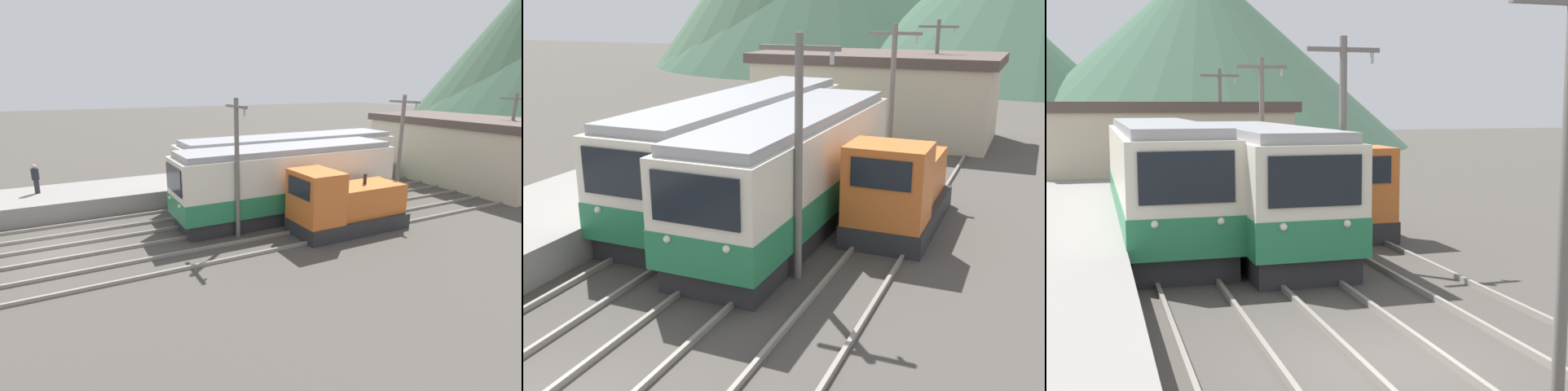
{
  "view_description": "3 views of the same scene",
  "coord_description": "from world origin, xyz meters",
  "views": [
    {
      "loc": [
        17.45,
        0.5,
        6.7
      ],
      "look_at": [
        1.49,
        8.7,
        1.71
      ],
      "focal_mm": 28.0,
      "sensor_mm": 36.0,
      "label": 1
    },
    {
      "loc": [
        7.01,
        -5.9,
        6.61
      ],
      "look_at": [
        0.88,
        8.48,
        1.81
      ],
      "focal_mm": 42.0,
      "sensor_mm": 36.0,
      "label": 2
    },
    {
      "loc": [
        -4.71,
        -10.73,
        4.37
      ],
      "look_at": [
        0.7,
        7.39,
        1.95
      ],
      "focal_mm": 50.0,
      "sensor_mm": 36.0,
      "label": 3
    }
  ],
  "objects": [
    {
      "name": "track_left",
      "position": [
        -2.6,
        0.0,
        0.07
      ],
      "size": [
        1.54,
        60.0,
        0.14
      ],
      "color": "gray",
      "rests_on": "ground"
    },
    {
      "name": "catenary_mast_distant",
      "position": [
        1.71,
        26.45,
        3.36
      ],
      "size": [
        2.0,
        0.2,
        6.1
      ],
      "color": "slate",
      "rests_on": "ground"
    },
    {
      "name": "ground_plane",
      "position": [
        0.0,
        0.0,
        0.0
      ],
      "size": [
        200.0,
        200.0,
        0.0
      ],
      "primitive_type": "plane",
      "color": "#47423D"
    },
    {
      "name": "station_building",
      "position": [
        -1.26,
        26.0,
        2.24
      ],
      "size": [
        12.6,
        6.3,
        4.43
      ],
      "color": "beige",
      "rests_on": "ground"
    },
    {
      "name": "commuter_train_center",
      "position": [
        0.2,
        10.86,
        1.71
      ],
      "size": [
        2.84,
        11.73,
        3.68
      ],
      "color": "#28282B",
      "rests_on": "ground"
    },
    {
      "name": "track_center",
      "position": [
        0.2,
        0.0,
        0.07
      ],
      "size": [
        1.54,
        60.0,
        0.14
      ],
      "color": "gray",
      "rests_on": "ground"
    },
    {
      "name": "track_right",
      "position": [
        3.2,
        0.0,
        0.07
      ],
      "size": [
        1.54,
        60.0,
        0.14
      ],
      "color": "gray",
      "rests_on": "ground"
    },
    {
      "name": "catenary_mast_mid",
      "position": [
        1.71,
        7.45,
        3.36
      ],
      "size": [
        2.0,
        0.2,
        6.1
      ],
      "color": "slate",
      "rests_on": "ground"
    },
    {
      "name": "catenary_mast_near",
      "position": [
        1.71,
        -2.05,
        3.36
      ],
      "size": [
        2.0,
        0.2,
        6.1
      ],
      "color": "slate",
      "rests_on": "ground"
    },
    {
      "name": "catenary_mast_far",
      "position": [
        1.71,
        16.95,
        3.36
      ],
      "size": [
        2.0,
        0.2,
        6.1
      ],
      "color": "slate",
      "rests_on": "ground"
    },
    {
      "name": "commuter_train_left",
      "position": [
        -2.6,
        12.75,
        1.75
      ],
      "size": [
        2.84,
        13.48,
        3.77
      ],
      "color": "#28282B",
      "rests_on": "ground"
    },
    {
      "name": "shunting_locomotive",
      "position": [
        3.2,
        12.12,
        1.21
      ],
      "size": [
        2.4,
        5.57,
        3.0
      ],
      "color": "#28282B",
      "rests_on": "ground"
    }
  ]
}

